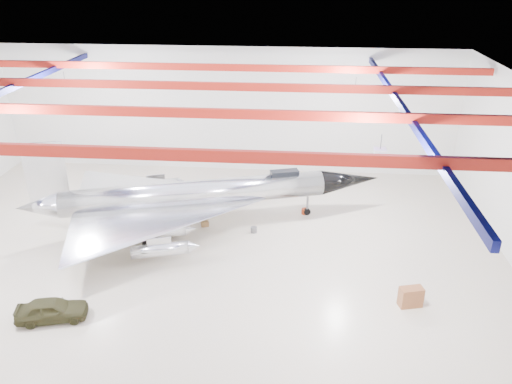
# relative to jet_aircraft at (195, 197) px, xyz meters

# --- Properties ---
(floor) EXTENTS (40.00, 40.00, 0.00)m
(floor) POSITION_rel_jet_aircraft_xyz_m (0.76, -3.92, -2.30)
(floor) COLOR beige
(floor) RESTS_ON ground
(wall_back) EXTENTS (40.00, 0.00, 40.00)m
(wall_back) POSITION_rel_jet_aircraft_xyz_m (0.76, 11.08, 3.20)
(wall_back) COLOR silver
(wall_back) RESTS_ON floor
(ceiling) EXTENTS (40.00, 40.00, 0.00)m
(ceiling) POSITION_rel_jet_aircraft_xyz_m (0.76, -3.92, 8.70)
(ceiling) COLOR #0A0F38
(ceiling) RESTS_ON wall_back
(ceiling_structure) EXTENTS (39.50, 29.50, 1.08)m
(ceiling_structure) POSITION_rel_jet_aircraft_xyz_m (0.76, -3.92, 8.02)
(ceiling_structure) COLOR maroon
(ceiling_structure) RESTS_ON ceiling
(jet_aircraft) EXTENTS (25.16, 18.28, 7.02)m
(jet_aircraft) POSITION_rel_jet_aircraft_xyz_m (0.00, 0.00, 0.00)
(jet_aircraft) COLOR silver
(jet_aircraft) RESTS_ON floor
(jeep) EXTENTS (3.94, 2.34, 1.26)m
(jeep) POSITION_rel_jet_aircraft_xyz_m (-5.63, -10.97, -1.68)
(jeep) COLOR #323019
(jeep) RESTS_ON floor
(desk) EXTENTS (1.39, 0.93, 1.17)m
(desk) POSITION_rel_jet_aircraft_xyz_m (13.62, -8.11, -1.72)
(desk) COLOR brown
(desk) RESTS_ON floor
(crate_ply) EXTENTS (0.58, 0.49, 0.37)m
(crate_ply) POSITION_rel_jet_aircraft_xyz_m (-6.75, 1.00, -2.12)
(crate_ply) COLOR olive
(crate_ply) RESTS_ON floor
(toolbox_red) EXTENTS (0.51, 0.41, 0.36)m
(toolbox_red) POSITION_rel_jet_aircraft_xyz_m (-2.08, 3.75, -2.13)
(toolbox_red) COLOR maroon
(toolbox_red) RESTS_ON floor
(engine_drum) EXTENTS (0.56, 0.56, 0.40)m
(engine_drum) POSITION_rel_jet_aircraft_xyz_m (4.21, -0.64, -2.10)
(engine_drum) COLOR #59595B
(engine_drum) RESTS_ON floor
(parts_bin) EXTENTS (0.62, 0.52, 0.40)m
(parts_bin) POSITION_rel_jet_aircraft_xyz_m (4.01, 4.96, -2.11)
(parts_bin) COLOR olive
(parts_bin) RESTS_ON floor
(crate_small) EXTENTS (0.48, 0.44, 0.27)m
(crate_small) POSITION_rel_jet_aircraft_xyz_m (-8.50, 1.39, -2.17)
(crate_small) COLOR #59595B
(crate_small) RESTS_ON floor
(tool_chest) EXTENTS (0.55, 0.55, 0.43)m
(tool_chest) POSITION_rel_jet_aircraft_xyz_m (7.78, 2.51, -2.09)
(tool_chest) COLOR maroon
(tool_chest) RESTS_ON floor
(oil_barrel) EXTENTS (0.65, 0.58, 0.38)m
(oil_barrel) POSITION_rel_jet_aircraft_xyz_m (0.59, -0.02, -2.11)
(oil_barrel) COLOR olive
(oil_barrel) RESTS_ON floor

